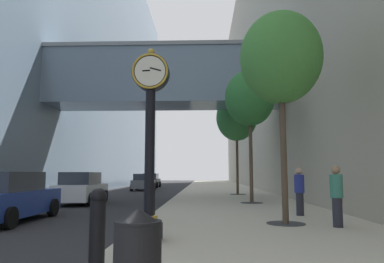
{
  "coord_description": "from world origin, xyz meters",
  "views": [
    {
      "loc": [
        1.88,
        -2.14,
        1.57
      ],
      "look_at": [
        1.03,
        22.95,
        4.59
      ],
      "focal_mm": 32.9,
      "sensor_mm": 36.0,
      "label": 1
    }
  ],
  "objects_px": {
    "bollard_nearest": "(97,227)",
    "street_tree_mid_near": "(250,98)",
    "street_clock": "(150,132)",
    "street_tree_mid_far": "(237,118)",
    "street_tree_near": "(281,58)",
    "car_white_trailing": "(82,188)",
    "trash_bin": "(137,257)",
    "pedestrian_walking": "(337,195)",
    "pedestrian_by_clock": "(299,190)",
    "car_black_near": "(151,181)",
    "car_blue_mid": "(5,197)",
    "bollard_third": "(151,200)",
    "car_grey_far": "(144,182)"
  },
  "relations": [
    {
      "from": "bollard_nearest",
      "to": "street_tree_mid_near",
      "type": "height_order",
      "value": "street_tree_mid_near"
    },
    {
      "from": "street_clock",
      "to": "street_tree_mid_far",
      "type": "relative_size",
      "value": 0.61
    },
    {
      "from": "street_tree_near",
      "to": "car_white_trailing",
      "type": "relative_size",
      "value": 1.45
    },
    {
      "from": "trash_bin",
      "to": "car_white_trailing",
      "type": "bearing_deg",
      "value": 111.42
    },
    {
      "from": "pedestrian_walking",
      "to": "pedestrian_by_clock",
      "type": "xyz_separation_m",
      "value": [
        -0.3,
        2.64,
        -0.0
      ]
    },
    {
      "from": "street_clock",
      "to": "street_tree_near",
      "type": "distance_m",
      "value": 5.13
    },
    {
      "from": "bollard_nearest",
      "to": "trash_bin",
      "type": "bearing_deg",
      "value": -58.54
    },
    {
      "from": "street_tree_near",
      "to": "car_white_trailing",
      "type": "distance_m",
      "value": 12.66
    },
    {
      "from": "trash_bin",
      "to": "car_black_near",
      "type": "relative_size",
      "value": 0.24
    },
    {
      "from": "street_tree_near",
      "to": "street_tree_mid_far",
      "type": "relative_size",
      "value": 0.9
    },
    {
      "from": "street_tree_mid_far",
      "to": "car_blue_mid",
      "type": "xyz_separation_m",
      "value": [
        -8.87,
        -13.4,
        -4.74
      ]
    },
    {
      "from": "street_clock",
      "to": "bollard_nearest",
      "type": "distance_m",
      "value": 2.97
    },
    {
      "from": "bollard_nearest",
      "to": "street_tree_mid_near",
      "type": "relative_size",
      "value": 0.18
    },
    {
      "from": "bollard_third",
      "to": "pedestrian_by_clock",
      "type": "xyz_separation_m",
      "value": [
        4.91,
        1.68,
        0.23
      ]
    },
    {
      "from": "street_tree_near",
      "to": "trash_bin",
      "type": "height_order",
      "value": "street_tree_near"
    },
    {
      "from": "bollard_nearest",
      "to": "trash_bin",
      "type": "relative_size",
      "value": 1.16
    },
    {
      "from": "bollard_third",
      "to": "car_blue_mid",
      "type": "distance_m",
      "value": 4.97
    },
    {
      "from": "street_tree_mid_near",
      "to": "trash_bin",
      "type": "distance_m",
      "value": 14.84
    },
    {
      "from": "pedestrian_walking",
      "to": "car_blue_mid",
      "type": "relative_size",
      "value": 0.36
    },
    {
      "from": "street_clock",
      "to": "car_white_trailing",
      "type": "distance_m",
      "value": 12.07
    },
    {
      "from": "street_tree_near",
      "to": "pedestrian_by_clock",
      "type": "distance_m",
      "value": 4.63
    },
    {
      "from": "pedestrian_by_clock",
      "to": "car_white_trailing",
      "type": "xyz_separation_m",
      "value": [
        -9.75,
        6.02,
        -0.2
      ]
    },
    {
      "from": "pedestrian_by_clock",
      "to": "car_black_near",
      "type": "height_order",
      "value": "pedestrian_by_clock"
    },
    {
      "from": "trash_bin",
      "to": "car_grey_far",
      "type": "height_order",
      "value": "car_grey_far"
    },
    {
      "from": "street_tree_mid_near",
      "to": "pedestrian_walking",
      "type": "distance_m",
      "value": 9.06
    },
    {
      "from": "bollard_nearest",
      "to": "pedestrian_walking",
      "type": "bearing_deg",
      "value": 40.6
    },
    {
      "from": "bollard_nearest",
      "to": "street_tree_mid_near",
      "type": "distance_m",
      "value": 13.72
    },
    {
      "from": "bollard_third",
      "to": "car_black_near",
      "type": "distance_m",
      "value": 30.18
    },
    {
      "from": "bollard_third",
      "to": "pedestrian_walking",
      "type": "distance_m",
      "value": 5.3
    },
    {
      "from": "street_tree_mid_far",
      "to": "car_blue_mid",
      "type": "height_order",
      "value": "street_tree_mid_far"
    },
    {
      "from": "trash_bin",
      "to": "car_blue_mid",
      "type": "height_order",
      "value": "car_blue_mid"
    },
    {
      "from": "car_blue_mid",
      "to": "car_grey_far",
      "type": "relative_size",
      "value": 1.05
    },
    {
      "from": "bollard_nearest",
      "to": "pedestrian_walking",
      "type": "relative_size",
      "value": 0.74
    },
    {
      "from": "pedestrian_by_clock",
      "to": "street_clock",
      "type": "bearing_deg",
      "value": -133.71
    },
    {
      "from": "street_tree_mid_near",
      "to": "car_blue_mid",
      "type": "xyz_separation_m",
      "value": [
        -8.87,
        -6.17,
        -4.59
      ]
    },
    {
      "from": "bollard_third",
      "to": "trash_bin",
      "type": "distance_m",
      "value": 6.91
    },
    {
      "from": "bollard_third",
      "to": "street_tree_near",
      "type": "xyz_separation_m",
      "value": [
        3.95,
        -0.36,
        4.28
      ]
    },
    {
      "from": "street_clock",
      "to": "car_black_near",
      "type": "height_order",
      "value": "street_clock"
    },
    {
      "from": "pedestrian_walking",
      "to": "car_grey_far",
      "type": "height_order",
      "value": "pedestrian_walking"
    },
    {
      "from": "car_blue_mid",
      "to": "car_white_trailing",
      "type": "bearing_deg",
      "value": 89.3
    },
    {
      "from": "street_clock",
      "to": "car_white_trailing",
      "type": "relative_size",
      "value": 0.98
    },
    {
      "from": "pedestrian_walking",
      "to": "bollard_nearest",
      "type": "bearing_deg",
      "value": -139.4
    },
    {
      "from": "bollard_third",
      "to": "pedestrian_walking",
      "type": "relative_size",
      "value": 0.74
    },
    {
      "from": "street_tree_near",
      "to": "bollard_nearest",
      "type": "bearing_deg",
      "value": -127.94
    },
    {
      "from": "street_tree_near",
      "to": "car_white_trailing",
      "type": "bearing_deg",
      "value": 137.45
    },
    {
      "from": "bollard_third",
      "to": "car_grey_far",
      "type": "relative_size",
      "value": 0.28
    },
    {
      "from": "street_tree_near",
      "to": "car_black_near",
      "type": "bearing_deg",
      "value": 105.66
    },
    {
      "from": "bollard_nearest",
      "to": "car_blue_mid",
      "type": "xyz_separation_m",
      "value": [
        -4.92,
        6.13,
        0.02
      ]
    },
    {
      "from": "pedestrian_by_clock",
      "to": "trash_bin",
      "type": "bearing_deg",
      "value": -115.28
    },
    {
      "from": "trash_bin",
      "to": "pedestrian_by_clock",
      "type": "bearing_deg",
      "value": 64.72
    }
  ]
}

